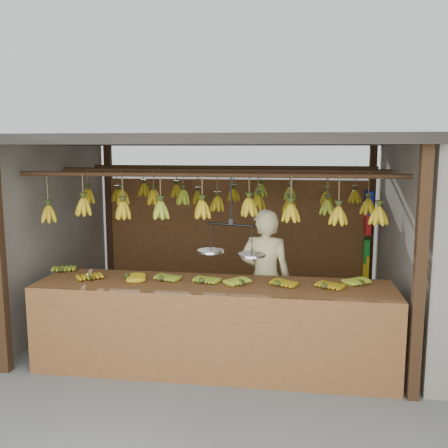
# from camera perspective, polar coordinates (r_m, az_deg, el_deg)

# --- Properties ---
(ground) EXTENTS (80.00, 80.00, 0.00)m
(ground) POSITION_cam_1_polar(r_m,az_deg,el_deg) (6.45, -0.39, -11.90)
(ground) COLOR #5B5B57
(stall) EXTENTS (4.30, 3.30, 2.40)m
(stall) POSITION_cam_1_polar(r_m,az_deg,el_deg) (6.37, 0.04, 6.02)
(stall) COLOR black
(stall) RESTS_ON ground
(counter) EXTENTS (3.66, 0.83, 0.96)m
(counter) POSITION_cam_1_polar(r_m,az_deg,el_deg) (5.05, -1.52, -9.24)
(counter) COLOR brown
(counter) RESTS_ON ground
(hanging_bananas) EXTENTS (3.62, 2.25, 0.39)m
(hanging_bananas) POSITION_cam_1_polar(r_m,az_deg,el_deg) (6.06, -0.39, 2.59)
(hanging_bananas) COLOR #AE8D12
(hanging_bananas) RESTS_ON ground
(balance_scale) EXTENTS (0.71, 0.40, 0.81)m
(balance_scale) POSITION_cam_1_polar(r_m,az_deg,el_deg) (5.11, 0.79, -2.87)
(balance_scale) COLOR black
(balance_scale) RESTS_ON ground
(vendor) EXTENTS (0.61, 0.42, 1.60)m
(vendor) POSITION_cam_1_polar(r_m,az_deg,el_deg) (5.72, 4.72, -6.22)
(vendor) COLOR beige
(vendor) RESTS_ON ground
(bag_bundles) EXTENTS (0.08, 0.26, 1.26)m
(bag_bundles) POSITION_cam_1_polar(r_m,az_deg,el_deg) (7.49, 16.04, -1.27)
(bag_bundles) COLOR #1426BF
(bag_bundles) RESTS_ON ground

